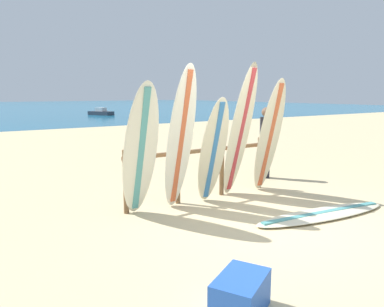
{
  "coord_description": "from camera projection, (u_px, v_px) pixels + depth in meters",
  "views": [
    {
      "loc": [
        -4.06,
        -3.71,
        2.02
      ],
      "look_at": [
        -0.16,
        2.15,
        0.85
      ],
      "focal_mm": 33.79,
      "sensor_mm": 36.0,
      "label": 1
    }
  ],
  "objects": [
    {
      "name": "surfboard_leaning_left",
      "position": [
        180.0,
        139.0,
        6.14
      ],
      "size": [
        0.55,
        0.69,
        2.51
      ],
      "color": "white",
      "rests_on": "ground"
    },
    {
      "name": "surfboard_lying_on_sand",
      "position": [
        323.0,
        214.0,
        6.03
      ],
      "size": [
        2.73,
        0.94,
        0.08
      ],
      "color": "beige",
      "rests_on": "ground"
    },
    {
      "name": "small_boat_offshore",
      "position": [
        101.0,
        112.0,
        34.54
      ],
      "size": [
        2.01,
        2.68,
        0.71
      ],
      "color": "#333842",
      "rests_on": "ocean_water"
    },
    {
      "name": "surfboard_leaning_center_right",
      "position": [
        269.0,
        137.0,
        7.29
      ],
      "size": [
        0.58,
        0.73,
        2.33
      ],
      "color": "beige",
      "rests_on": "ground"
    },
    {
      "name": "surfboard_rack",
      "position": [
        201.0,
        164.0,
        6.91
      ],
      "size": [
        3.19,
        0.09,
        1.1
      ],
      "color": "brown",
      "rests_on": "ground"
    },
    {
      "name": "surfboard_leaning_far_left",
      "position": [
        140.0,
        152.0,
        5.73
      ],
      "size": [
        0.63,
        0.87,
        2.23
      ],
      "color": "silver",
      "rests_on": "ground"
    },
    {
      "name": "cooler_box",
      "position": [
        241.0,
        295.0,
        3.34
      ],
      "size": [
        0.72,
        0.64,
        0.36
      ],
      "primitive_type": "cube",
      "rotation": [
        0.0,
        0.0,
        0.49
      ],
      "color": "blue",
      "rests_on": "ground"
    },
    {
      "name": "surfboard_leaning_center_left",
      "position": [
        213.0,
        152.0,
        6.5
      ],
      "size": [
        0.6,
        0.78,
        1.98
      ],
      "color": "beige",
      "rests_on": "ground"
    },
    {
      "name": "ground_plane",
      "position": [
        277.0,
        225.0,
        5.6
      ],
      "size": [
        120.0,
        120.0,
        0.0
      ],
      "primitive_type": "plane",
      "color": "#D3BC8C"
    },
    {
      "name": "beachgoer_standing",
      "position": [
        266.0,
        139.0,
        8.65
      ],
      "size": [
        0.32,
        0.31,
        1.7
      ],
      "color": "#26262D",
      "rests_on": "ground"
    },
    {
      "name": "surfboard_leaning_center",
      "position": [
        240.0,
        131.0,
        6.97
      ],
      "size": [
        0.68,
        0.78,
        2.6
      ],
      "color": "beige",
      "rests_on": "ground"
    }
  ]
}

